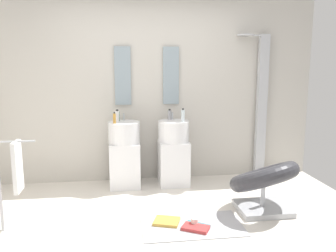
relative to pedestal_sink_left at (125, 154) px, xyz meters
The scene contains 19 objects.
ground_plane 1.43m from the pedestal_sink_left, 75.80° to the right, with size 4.80×3.60×0.04m, color silver.
rear_partition 0.97m from the pedestal_sink_left, 45.39° to the left, with size 4.80×0.10×2.60m, color beige.
pedestal_sink_left is the anchor object (origin of this frame).
pedestal_sink_right 0.66m from the pedestal_sink_left, ahead, with size 0.42×0.42×0.98m.
vanity_mirror_left 1.06m from the pedestal_sink_left, 90.00° to the left, with size 0.22×0.03×0.79m, color #8C9EA8.
vanity_mirror_right 1.25m from the pedestal_sink_left, 21.88° to the left, with size 0.22×0.03×0.79m, color #8C9EA8.
shower_column 2.08m from the pedestal_sink_left, ahead, with size 0.49×0.24×2.05m.
lounge_chair 1.84m from the pedestal_sink_left, 34.13° to the right, with size 1.08×1.08×0.65m.
towel_rack 1.57m from the pedestal_sink_left, 133.34° to the right, with size 0.37×0.22×0.95m.
area_rug 1.52m from the pedestal_sink_left, 63.15° to the right, with size 1.02×0.60×0.01m, color #B2B2B7.
magazine_red 1.60m from the pedestal_sink_left, 64.20° to the right, with size 0.26×0.16×0.03m, color #B73838.
magazine_teal 1.58m from the pedestal_sink_left, 63.50° to the right, with size 0.25×0.19×0.02m, color teal.
magazine_ochre 1.34m from the pedestal_sink_left, 71.29° to the right, with size 0.25×0.22×0.03m, color gold.
coffee_mug 1.53m from the pedestal_sink_left, 62.78° to the right, with size 0.07×0.07×0.08m, color white.
soap_bottle_amber 0.52m from the pedestal_sink_left, 141.64° to the right, with size 0.04×0.04×0.15m.
soap_bottle_clear 0.93m from the pedestal_sink_left, ahead, with size 0.05×0.05×0.18m.
soap_bottle_green 0.51m from the pedestal_sink_left, 138.11° to the left, with size 0.06×0.06×0.15m.
soap_bottle_grey 0.81m from the pedestal_sink_left, 10.17° to the left, with size 0.05×0.05×0.15m.
soap_bottle_white 0.52m from the pedestal_sink_left, 149.63° to the left, with size 0.05×0.05×0.16m.
Camera 1 is at (-0.37, -3.20, 1.61)m, focal length 36.86 mm.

